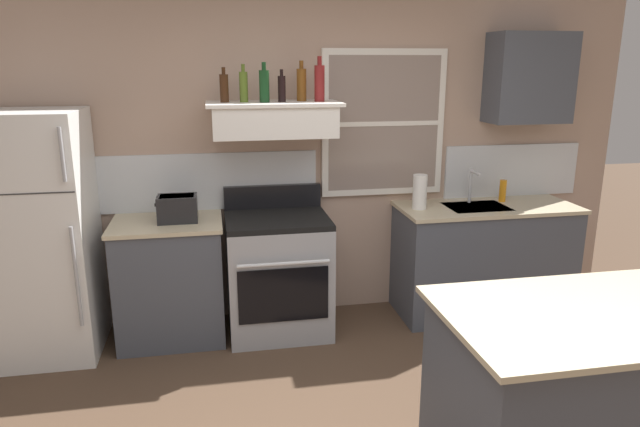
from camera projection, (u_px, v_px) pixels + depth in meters
The scene contains 18 objects.
back_wall at pixel (306, 149), 4.51m from camera, with size 5.40×0.11×2.70m.
refrigerator at pixel (39, 237), 3.92m from camera, with size 0.70×0.72×1.72m.
counter_left_of_stove at pixel (171, 280), 4.23m from camera, with size 0.79×0.63×0.91m.
toaster at pixel (177, 208), 4.09m from camera, with size 0.30×0.20×0.19m.
stove_range at pixel (278, 273), 4.34m from camera, with size 0.76×0.69×1.09m.
range_hood_shelf at pixel (274, 119), 4.13m from camera, with size 0.96×0.52×0.24m.
bottle_brown_stout at pixel (224, 88), 4.02m from camera, with size 0.06×0.06×0.24m.
bottle_olive_oil_square at pixel (244, 86), 4.04m from camera, with size 0.06×0.06×0.26m.
bottle_dark_green_wine at pixel (264, 86), 4.02m from camera, with size 0.07×0.07×0.28m.
bottle_balsamic_dark at pixel (282, 88), 4.07m from camera, with size 0.06×0.06×0.23m.
bottle_amber_wine at pixel (302, 84), 4.15m from camera, with size 0.07×0.07×0.29m.
bottle_red_label_wine at pixel (319, 83), 4.11m from camera, with size 0.07×0.07×0.32m.
counter_right_with_sink at pixel (483, 259), 4.68m from camera, with size 1.43×0.63×0.91m.
sink_faucet at pixel (472, 182), 4.60m from camera, with size 0.03×0.17×0.28m.
paper_towel_roll at pixel (420, 192), 4.43m from camera, with size 0.11×0.11×0.27m, color white.
dish_soap_bottle at pixel (503, 191), 4.67m from camera, with size 0.06×0.06×0.18m, color orange.
kitchen_island at pixel (582, 398), 2.74m from camera, with size 1.40×0.90×0.91m.
upper_cabinet_right at pixel (529, 78), 4.51m from camera, with size 0.64×0.32×0.70m.
Camera 1 is at (-0.69, -2.20, 2.02)m, focal length 31.96 mm.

